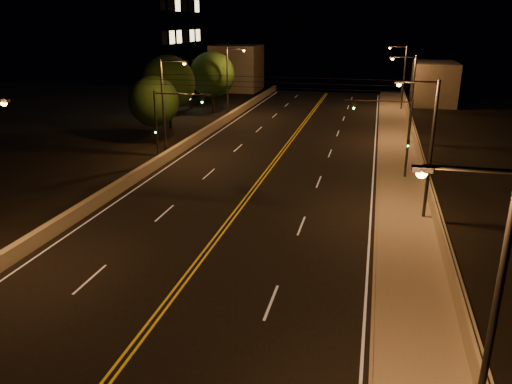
% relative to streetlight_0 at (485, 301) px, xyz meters
% --- Properties ---
extents(road, '(18.00, 120.00, 0.02)m').
position_rel_streetlight_0_xyz_m(road, '(-11.51, 16.19, -5.04)').
color(road, black).
rests_on(road, ground).
extents(sidewalk, '(3.60, 120.00, 0.30)m').
position_rel_streetlight_0_xyz_m(sidewalk, '(-0.71, 16.19, -4.90)').
color(sidewalk, gray).
rests_on(sidewalk, ground).
extents(curb, '(0.14, 120.00, 0.15)m').
position_rel_streetlight_0_xyz_m(curb, '(-2.58, 16.19, -4.98)').
color(curb, gray).
rests_on(curb, ground).
extents(parapet_wall, '(0.30, 120.00, 1.00)m').
position_rel_streetlight_0_xyz_m(parapet_wall, '(0.94, 16.19, -4.25)').
color(parapet_wall, '#A6A38B').
rests_on(parapet_wall, sidewalk).
extents(jersey_barrier, '(0.45, 120.00, 0.88)m').
position_rel_streetlight_0_xyz_m(jersey_barrier, '(-20.91, 16.19, -4.61)').
color(jersey_barrier, '#A6A38B').
rests_on(jersey_barrier, ground).
extents(distant_building_right, '(6.00, 10.00, 6.07)m').
position_rel_streetlight_0_xyz_m(distant_building_right, '(4.99, 67.23, -2.01)').
color(distant_building_right, gray).
rests_on(distant_building_right, ground).
extents(distant_building_left, '(8.00, 8.00, 7.80)m').
position_rel_streetlight_0_xyz_m(distant_building_left, '(-27.51, 74.62, -1.15)').
color(distant_building_left, gray).
rests_on(distant_building_left, ground).
extents(parapet_rail, '(0.06, 120.00, 0.06)m').
position_rel_streetlight_0_xyz_m(parapet_rail, '(0.94, 16.19, -3.72)').
color(parapet_rail, black).
rests_on(parapet_rail, parapet_wall).
extents(lane_markings, '(17.32, 116.00, 0.00)m').
position_rel_streetlight_0_xyz_m(lane_markings, '(-11.51, 16.12, -5.03)').
color(lane_markings, silver).
rests_on(lane_markings, road).
extents(streetlight_0, '(2.55, 0.28, 8.70)m').
position_rel_streetlight_0_xyz_m(streetlight_0, '(0.00, 0.00, 0.00)').
color(streetlight_0, '#2D2D33').
rests_on(streetlight_0, ground).
extents(streetlight_1, '(2.55, 0.28, 8.70)m').
position_rel_streetlight_0_xyz_m(streetlight_1, '(0.00, 18.31, 0.00)').
color(streetlight_1, '#2D2D33').
rests_on(streetlight_1, ground).
extents(streetlight_2, '(2.55, 0.28, 8.70)m').
position_rel_streetlight_0_xyz_m(streetlight_2, '(0.00, 39.30, 0.00)').
color(streetlight_2, '#2D2D33').
rests_on(streetlight_2, ground).
extents(streetlight_3, '(2.55, 0.28, 8.70)m').
position_rel_streetlight_0_xyz_m(streetlight_3, '(0.00, 59.32, 0.00)').
color(streetlight_3, '#2D2D33').
rests_on(streetlight_3, ground).
extents(streetlight_5, '(2.55, 0.28, 8.70)m').
position_rel_streetlight_0_xyz_m(streetlight_5, '(-21.42, 29.28, 0.00)').
color(streetlight_5, '#2D2D33').
rests_on(streetlight_5, ground).
extents(streetlight_6, '(2.55, 0.28, 8.70)m').
position_rel_streetlight_0_xyz_m(streetlight_6, '(-21.42, 49.41, 0.00)').
color(streetlight_6, '#2D2D33').
rests_on(streetlight_6, ground).
extents(traffic_signal_right, '(5.11, 0.31, 6.33)m').
position_rel_streetlight_0_xyz_m(traffic_signal_right, '(-1.49, 26.68, -1.07)').
color(traffic_signal_right, '#2D2D33').
rests_on(traffic_signal_right, ground).
extents(traffic_signal_left, '(5.11, 0.31, 6.33)m').
position_rel_streetlight_0_xyz_m(traffic_signal_left, '(-20.33, 26.68, -1.07)').
color(traffic_signal_left, '#2D2D33').
rests_on(traffic_signal_left, ground).
extents(overhead_wires, '(22.00, 0.03, 0.83)m').
position_rel_streetlight_0_xyz_m(overhead_wires, '(-11.51, 25.69, 2.35)').
color(overhead_wires, black).
extents(tree_0, '(4.98, 4.98, 6.75)m').
position_rel_streetlight_0_xyz_m(tree_0, '(-24.68, 33.75, -0.80)').
color(tree_0, black).
rests_on(tree_0, ground).
extents(tree_1, '(6.10, 6.10, 8.26)m').
position_rel_streetlight_0_xyz_m(tree_1, '(-26.25, 41.25, 0.16)').
color(tree_1, black).
rests_on(tree_1, ground).
extents(tree_2, '(5.96, 5.96, 8.07)m').
position_rel_streetlight_0_xyz_m(tree_2, '(-24.49, 51.75, 0.04)').
color(tree_2, black).
rests_on(tree_2, ground).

